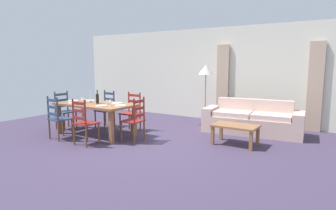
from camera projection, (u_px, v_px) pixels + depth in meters
ground_plane at (142, 143)px, 6.12m from camera, size 9.60×9.60×0.02m
wall_far at (209, 74)px, 8.67m from camera, size 9.60×0.16×2.70m
curtain_panel_left at (223, 83)px, 8.32m from camera, size 0.35×0.08×2.20m
curtain_panel_right at (315, 87)px, 7.03m from camera, size 0.35×0.08×2.20m
dining_table at (96, 107)px, 6.72m from camera, size 1.90×0.96×0.75m
dining_chair_near_left at (58, 118)px, 6.37m from camera, size 0.45×0.43×0.96m
dining_chair_near_right at (84, 122)px, 5.90m from camera, size 0.42×0.40×0.96m
dining_chair_far_left at (106, 109)px, 7.60m from camera, size 0.45×0.43×0.96m
dining_chair_far_right at (131, 112)px, 7.15m from camera, size 0.42×0.40×0.96m
dining_chair_head_west at (65, 110)px, 7.40m from camera, size 0.42×0.44×0.96m
dining_chair_head_east at (135, 120)px, 6.16m from camera, size 0.43×0.45×0.96m
dinner_plate_near_left at (74, 103)px, 6.74m from camera, size 0.24×0.24×0.02m
fork_near_left at (70, 103)px, 6.82m from camera, size 0.03×0.17×0.01m
dinner_plate_near_right at (101, 106)px, 6.26m from camera, size 0.24×0.24×0.02m
fork_near_right at (97, 106)px, 6.34m from camera, size 0.02×0.17×0.01m
dinner_plate_far_left at (90, 100)px, 7.15m from camera, size 0.24×0.24×0.02m
fork_far_left at (86, 100)px, 7.23m from camera, size 0.03×0.17×0.01m
dinner_plate_far_right at (117, 103)px, 6.67m from camera, size 0.24×0.24×0.02m
fork_far_right at (112, 103)px, 6.75m from camera, size 0.03×0.17×0.01m
dinner_plate_head_west at (73, 101)px, 7.12m from camera, size 0.24×0.24×0.02m
fork_head_west at (69, 100)px, 7.20m from camera, size 0.03×0.17×0.01m
dinner_plate_head_east at (121, 106)px, 6.29m from camera, size 0.24×0.24×0.02m
fork_head_east at (116, 105)px, 6.37m from camera, size 0.03×0.17×0.01m
wine_bottle at (97, 98)px, 6.66m from camera, size 0.07×0.07×0.32m
wine_glass_near_left at (82, 98)px, 6.75m from camera, size 0.06×0.06×0.16m
wine_glass_near_right at (110, 101)px, 6.28m from camera, size 0.06×0.06×0.16m
coffee_cup_primary at (108, 102)px, 6.56m from camera, size 0.07×0.07×0.09m
coffee_cup_secondary at (85, 101)px, 6.76m from camera, size 0.07×0.07×0.09m
candle_tall at (91, 99)px, 6.81m from camera, size 0.05×0.05×0.27m
candle_short at (100, 102)px, 6.56m from camera, size 0.05×0.05×0.18m
couch at (252, 121)px, 6.95m from camera, size 2.35×1.04×0.80m
coffee_table at (235, 128)px, 5.93m from camera, size 0.90×0.56×0.42m
standing_lamp at (206, 73)px, 7.67m from camera, size 0.40×0.40×1.64m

